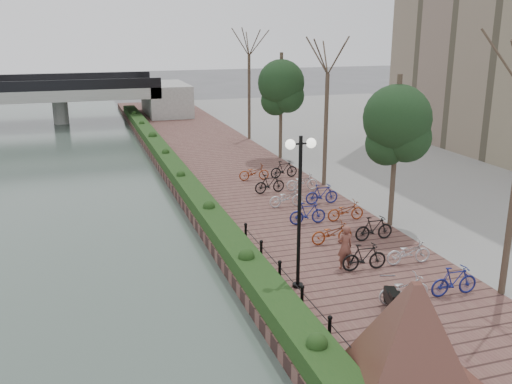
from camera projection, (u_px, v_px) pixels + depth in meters
name	position (u px, v px, depth m)	size (l,w,h in m)	color
promenade	(247.00, 188.00, 31.66)	(8.00, 75.00, 0.50)	brown
inland_pavement	(486.00, 167.00, 36.34)	(24.00, 75.00, 0.50)	gray
hedge	(178.00, 172.00, 32.80)	(1.10, 56.00, 0.60)	#173814
chain_fence	(315.00, 313.00, 16.55)	(0.10, 14.10, 0.70)	black
granite_monument	(413.00, 338.00, 13.15)	(5.19, 5.19, 2.82)	#46261E
lamppost	(300.00, 181.00, 18.03)	(1.02, 0.32, 5.11)	black
motorcycle	(392.00, 298.00, 17.17)	(0.48, 1.53, 0.96)	black
pedestrian	(345.00, 247.00, 20.27)	(0.59, 0.39, 1.63)	brown
bicycle_parking	(326.00, 212.00, 25.23)	(2.40, 17.32, 1.00)	silver
street_trees	(354.00, 138.00, 27.46)	(3.20, 37.12, 6.80)	#382C21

